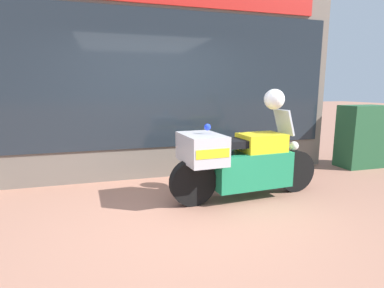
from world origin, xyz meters
The scene contains 6 objects.
ground_plane centered at (0.00, 0.00, 0.00)m, with size 60.00×60.00×0.00m, color #9E6B56.
shop_building centered at (-0.45, 2.00, 1.65)m, with size 6.89×0.55×3.28m.
window_display centered at (0.41, 2.03, 0.44)m, with size 5.47×0.30×1.82m.
paramedic_motorcycle centered at (0.98, 0.44, 0.56)m, with size 2.30×0.78×1.26m.
utility_cabinet centered at (4.13, 1.44, 0.62)m, with size 0.87×0.52×1.24m, color #235633.
white_helmet centered at (1.52, 0.48, 1.41)m, with size 0.29×0.29×0.29m, color white.
Camera 1 is at (-0.79, -3.30, 1.54)m, focal length 28.00 mm.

